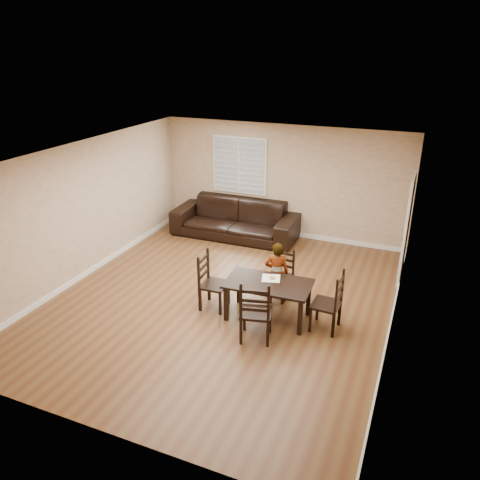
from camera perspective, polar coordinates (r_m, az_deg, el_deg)
name	(u,v)px	position (r m, az deg, el deg)	size (l,w,h in m)	color
ground	(223,299)	(8.79, -2.11, -7.19)	(7.00, 7.00, 0.00)	brown
room	(227,204)	(8.18, -1.55, 4.35)	(6.04, 7.04, 2.72)	#D1B48D
dining_table	(268,287)	(7.98, 3.45, -5.77)	(1.48, 0.88, 0.68)	black
chair_near	(283,273)	(8.84, 5.26, -4.07)	(0.45, 0.43, 0.91)	black
chair_far	(255,316)	(7.37, 1.85, -9.23)	(0.58, 0.56, 1.08)	black
chair_left	(208,282)	(8.37, -3.97, -5.17)	(0.47, 0.50, 1.05)	black
chair_right	(334,305)	(7.83, 11.36, -7.76)	(0.46, 0.49, 1.05)	black
child	(277,273)	(8.42, 4.48, -4.09)	(0.44, 0.29, 1.20)	gray
napkin	(271,278)	(8.07, 3.80, -4.67)	(0.31, 0.31, 0.00)	beige
donut	(272,277)	(8.06, 3.93, -4.56)	(0.10, 0.10, 0.04)	#B38340
sofa	(235,219)	(11.40, -0.61, 2.57)	(3.03, 1.19, 0.89)	black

